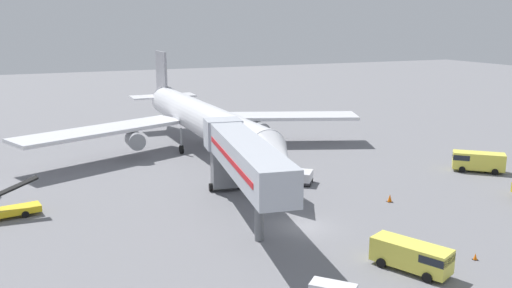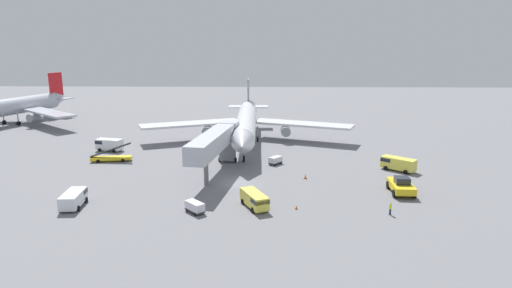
% 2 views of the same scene
% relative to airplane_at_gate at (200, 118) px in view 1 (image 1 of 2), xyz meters
% --- Properties ---
extents(ground_plane, '(300.00, 300.00, 0.00)m').
position_rel_airplane_at_gate_xyz_m(ground_plane, '(0.09, -27.81, -4.50)').
color(ground_plane, slate).
extents(airplane_at_gate, '(45.28, 47.15, 11.87)m').
position_rel_airplane_at_gate_xyz_m(airplane_at_gate, '(0.00, 0.00, 0.00)').
color(airplane_at_gate, silver).
rests_on(airplane_at_gate, ground).
extents(jet_bridge, '(6.25, 20.95, 7.03)m').
position_rel_airplane_at_gate_xyz_m(jet_bridge, '(-3.56, -23.02, 0.78)').
color(jet_bridge, '#B2B7C1').
rests_on(jet_bridge, ground).
extents(service_van_near_right, '(3.92, 5.56, 1.93)m').
position_rel_airplane_at_gate_xyz_m(service_van_near_right, '(2.92, -37.76, -3.38)').
color(service_van_near_right, '#E5DB4C').
rests_on(service_van_near_right, ground).
extents(service_van_near_center, '(5.39, 5.02, 2.14)m').
position_rel_airplane_at_gate_xyz_m(service_van_near_center, '(25.65, -20.50, -3.27)').
color(service_van_near_center, '#E5DB4C').
rests_on(service_van_near_center, ground).
extents(baggage_cart_rear_left, '(2.45, 2.64, 1.30)m').
position_rel_airplane_at_gate_xyz_m(baggage_cart_rear_left, '(5.84, -17.22, -3.77)').
color(baggage_cart_rear_left, '#38383D').
rests_on(baggage_cart_rear_left, ground).
extents(safety_cone_alpha, '(0.32, 0.32, 0.49)m').
position_rel_airplane_at_gate_xyz_m(safety_cone_alpha, '(8.13, -38.10, -4.26)').
color(safety_cone_alpha, black).
rests_on(safety_cone_alpha, ground).
extents(safety_cone_bravo, '(0.48, 0.48, 0.74)m').
position_rel_airplane_at_gate_xyz_m(safety_cone_bravo, '(10.31, -25.38, -4.14)').
color(safety_cone_bravo, black).
rests_on(safety_cone_bravo, ground).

